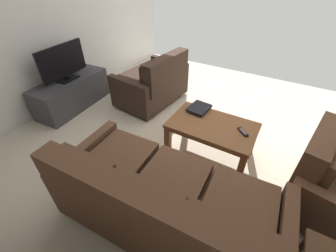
{
  "coord_description": "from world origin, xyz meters",
  "views": [
    {
      "loc": [
        -0.84,
        2.26,
        1.99
      ],
      "look_at": [
        0.06,
        0.73,
        0.63
      ],
      "focal_mm": 23.18,
      "sensor_mm": 36.0,
      "label": 1
    }
  ],
  "objects_px": {
    "tv_stand": "(72,93)",
    "sofa_main": "(163,203)",
    "flat_tv": "(63,62)",
    "book_stack": "(199,108)",
    "tv_remote": "(243,132)",
    "loveseat_near": "(154,82)",
    "coffee_table": "(212,129)"
  },
  "relations": [
    {
      "from": "tv_stand",
      "to": "sofa_main",
      "type": "bearing_deg",
      "value": 156.44
    },
    {
      "from": "flat_tv",
      "to": "book_stack",
      "type": "distance_m",
      "value": 2.16
    },
    {
      "from": "tv_stand",
      "to": "tv_remote",
      "type": "height_order",
      "value": "tv_stand"
    },
    {
      "from": "loveseat_near",
      "to": "tv_stand",
      "type": "relative_size",
      "value": 0.96
    },
    {
      "from": "sofa_main",
      "to": "flat_tv",
      "type": "height_order",
      "value": "flat_tv"
    },
    {
      "from": "flat_tv",
      "to": "tv_remote",
      "type": "height_order",
      "value": "flat_tv"
    },
    {
      "from": "loveseat_near",
      "to": "tv_remote",
      "type": "bearing_deg",
      "value": 157.22
    },
    {
      "from": "flat_tv",
      "to": "book_stack",
      "type": "bearing_deg",
      "value": -172.19
    },
    {
      "from": "coffee_table",
      "to": "tv_stand",
      "type": "height_order",
      "value": "tv_stand"
    },
    {
      "from": "tv_stand",
      "to": "loveseat_near",
      "type": "bearing_deg",
      "value": -143.41
    },
    {
      "from": "coffee_table",
      "to": "flat_tv",
      "type": "xyz_separation_m",
      "value": [
        2.39,
        0.09,
        0.38
      ]
    },
    {
      "from": "sofa_main",
      "to": "tv_remote",
      "type": "relative_size",
      "value": 13.11
    },
    {
      "from": "sofa_main",
      "to": "book_stack",
      "type": "distance_m",
      "value": 1.37
    },
    {
      "from": "sofa_main",
      "to": "flat_tv",
      "type": "relative_size",
      "value": 2.4
    },
    {
      "from": "loveseat_near",
      "to": "tv_remote",
      "type": "xyz_separation_m",
      "value": [
        -1.65,
        0.69,
        0.1
      ]
    },
    {
      "from": "book_stack",
      "to": "tv_stand",
      "type": "bearing_deg",
      "value": 7.83
    },
    {
      "from": "flat_tv",
      "to": "book_stack",
      "type": "height_order",
      "value": "flat_tv"
    },
    {
      "from": "coffee_table",
      "to": "flat_tv",
      "type": "relative_size",
      "value": 1.24
    },
    {
      "from": "flat_tv",
      "to": "tv_remote",
      "type": "bearing_deg",
      "value": -177.66
    },
    {
      "from": "sofa_main",
      "to": "tv_stand",
      "type": "height_order",
      "value": "sofa_main"
    },
    {
      "from": "book_stack",
      "to": "tv_remote",
      "type": "xyz_separation_m",
      "value": [
        -0.62,
        0.18,
        -0.02
      ]
    },
    {
      "from": "sofa_main",
      "to": "coffee_table",
      "type": "xyz_separation_m",
      "value": [
        0.01,
        -1.14,
        0.01
      ]
    },
    {
      "from": "loveseat_near",
      "to": "sofa_main",
      "type": "bearing_deg",
      "value": 125.38
    },
    {
      "from": "sofa_main",
      "to": "coffee_table",
      "type": "height_order",
      "value": "sofa_main"
    },
    {
      "from": "sofa_main",
      "to": "loveseat_near",
      "type": "xyz_separation_m",
      "value": [
        1.32,
        -1.85,
        -0.0
      ]
    },
    {
      "from": "tv_remote",
      "to": "flat_tv",
      "type": "bearing_deg",
      "value": 2.34
    },
    {
      "from": "coffee_table",
      "to": "tv_stand",
      "type": "distance_m",
      "value": 2.4
    },
    {
      "from": "sofa_main",
      "to": "tv_stand",
      "type": "distance_m",
      "value": 2.62
    },
    {
      "from": "sofa_main",
      "to": "flat_tv",
      "type": "bearing_deg",
      "value": -23.58
    },
    {
      "from": "coffee_table",
      "to": "tv_remote",
      "type": "xyz_separation_m",
      "value": [
        -0.35,
        -0.02,
        0.08
      ]
    },
    {
      "from": "tv_stand",
      "to": "book_stack",
      "type": "height_order",
      "value": "book_stack"
    },
    {
      "from": "flat_tv",
      "to": "coffee_table",
      "type": "bearing_deg",
      "value": -177.84
    }
  ]
}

